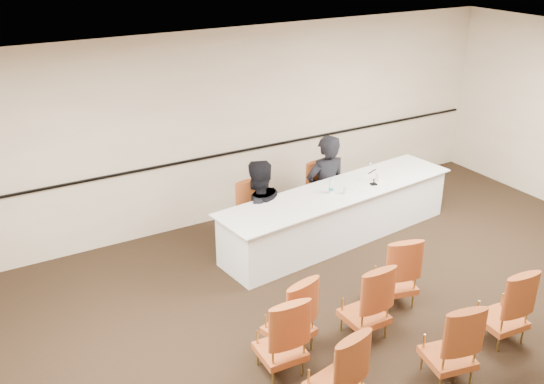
# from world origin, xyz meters

# --- Properties ---
(floor) EXTENTS (10.00, 10.00, 0.00)m
(floor) POSITION_xyz_m (0.00, 0.00, 0.00)
(floor) COLOR black
(floor) RESTS_ON ground
(ceiling) EXTENTS (10.00, 10.00, 0.00)m
(ceiling) POSITION_xyz_m (0.00, 0.00, 3.00)
(ceiling) COLOR white
(ceiling) RESTS_ON ground
(wall_back) EXTENTS (10.00, 0.04, 3.00)m
(wall_back) POSITION_xyz_m (0.00, 4.00, 1.50)
(wall_back) COLOR beige
(wall_back) RESTS_ON ground
(wall_rail) EXTENTS (9.80, 0.04, 0.03)m
(wall_rail) POSITION_xyz_m (0.00, 3.96, 1.10)
(wall_rail) COLOR black
(wall_rail) RESTS_ON wall_back
(panel_table) EXTENTS (4.00, 1.34, 0.79)m
(panel_table) POSITION_xyz_m (1.13, 2.51, 0.39)
(panel_table) COLOR white
(panel_table) RESTS_ON ground
(panelist_main) EXTENTS (0.71, 0.49, 1.88)m
(panelist_main) POSITION_xyz_m (1.30, 3.11, 0.49)
(panelist_main) COLOR black
(panelist_main) RESTS_ON ground
(panelist_main_chair) EXTENTS (0.55, 0.55, 0.95)m
(panelist_main_chair) POSITION_xyz_m (1.30, 3.11, 0.47)
(panelist_main_chair) COLOR #B15B1F
(panelist_main_chair) RESTS_ON ground
(panelist_second) EXTENTS (0.88, 0.69, 1.81)m
(panelist_second) POSITION_xyz_m (-0.01, 2.96, 0.41)
(panelist_second) COLOR black
(panelist_second) RESTS_ON ground
(panelist_second_chair) EXTENTS (0.55, 0.55, 0.95)m
(panelist_second_chair) POSITION_xyz_m (-0.01, 2.96, 0.47)
(panelist_second_chair) COLOR #B15B1F
(panelist_second_chair) RESTS_ON ground
(papers) EXTENTS (0.31, 0.23, 0.00)m
(papers) POSITION_xyz_m (1.60, 2.51, 0.79)
(papers) COLOR white
(papers) RESTS_ON panel_table
(microphone) EXTENTS (0.15, 0.23, 0.30)m
(microphone) POSITION_xyz_m (1.69, 2.42, 0.94)
(microphone) COLOR black
(microphone) RESTS_ON panel_table
(water_bottle) EXTENTS (0.08, 0.08, 0.23)m
(water_bottle) POSITION_xyz_m (0.96, 2.49, 0.90)
(water_bottle) COLOR teal
(water_bottle) RESTS_ON panel_table
(drinking_glass) EXTENTS (0.08, 0.08, 0.10)m
(drinking_glass) POSITION_xyz_m (1.12, 2.37, 0.84)
(drinking_glass) COLOR silver
(drinking_glass) RESTS_ON panel_table
(coffee_cup) EXTENTS (0.11, 0.11, 0.13)m
(coffee_cup) POSITION_xyz_m (1.84, 2.50, 0.85)
(coffee_cup) COLOR white
(coffee_cup) RESTS_ON panel_table
(aud_chair_front_left) EXTENTS (0.60, 0.60, 0.95)m
(aud_chair_front_left) POSITION_xyz_m (-0.88, 0.63, 0.47)
(aud_chair_front_left) COLOR #B15B1F
(aud_chair_front_left) RESTS_ON ground
(aud_chair_front_mid) EXTENTS (0.51, 0.51, 0.95)m
(aud_chair_front_mid) POSITION_xyz_m (0.00, 0.43, 0.47)
(aud_chair_front_mid) COLOR #B15B1F
(aud_chair_front_mid) RESTS_ON ground
(aud_chair_front_right) EXTENTS (0.61, 0.61, 0.95)m
(aud_chair_front_right) POSITION_xyz_m (0.73, 0.77, 0.47)
(aud_chair_front_right) COLOR #B15B1F
(aud_chair_front_right) RESTS_ON ground
(aud_chair_back_left) EXTENTS (0.58, 0.58, 0.95)m
(aud_chair_back_left) POSITION_xyz_m (-0.97, -0.36, 0.47)
(aud_chair_back_left) COLOR #B15B1F
(aud_chair_back_left) RESTS_ON ground
(aud_chair_back_mid) EXTENTS (0.59, 0.59, 0.95)m
(aud_chair_back_mid) POSITION_xyz_m (0.30, -0.57, 0.47)
(aud_chair_back_mid) COLOR #B15B1F
(aud_chair_back_mid) RESTS_ON ground
(aud_chair_back_right) EXTENTS (0.54, 0.54, 0.95)m
(aud_chair_back_right) POSITION_xyz_m (1.29, -0.40, 0.47)
(aud_chair_back_right) COLOR #B15B1F
(aud_chair_back_right) RESTS_ON ground
(aud_chair_extra) EXTENTS (0.53, 0.53, 0.95)m
(aud_chair_extra) POSITION_xyz_m (-1.14, 0.38, 0.47)
(aud_chair_extra) COLOR #B15B1F
(aud_chair_extra) RESTS_ON ground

